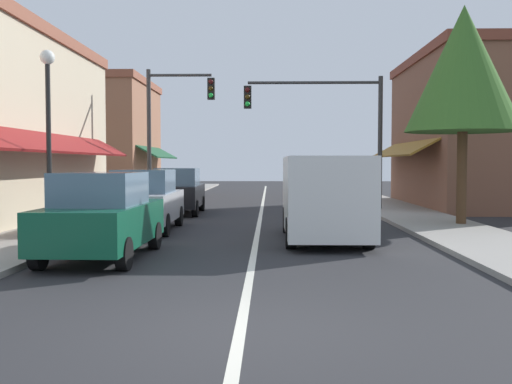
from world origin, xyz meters
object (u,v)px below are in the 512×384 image
traffic_signal_left_corner (170,118)px  parked_car_third_left (178,191)px  parked_car_nearest_left (102,216)px  tree_right_near (463,69)px  van_in_lane (324,195)px  street_lamp_left_near (48,113)px  traffic_signal_mast_arm (331,118)px  parked_car_second_left (145,201)px

traffic_signal_left_corner → parked_car_third_left: bearing=-73.6°
parked_car_nearest_left → parked_car_third_left: size_ratio=0.99×
tree_right_near → van_in_lane: bearing=-145.4°
traffic_signal_left_corner → street_lamp_left_near: size_ratio=1.25×
van_in_lane → traffic_signal_mast_arm: 9.43m
traffic_signal_mast_arm → street_lamp_left_near: size_ratio=1.18×
parked_car_nearest_left → street_lamp_left_near: 4.04m
parked_car_second_left → traffic_signal_left_corner: (-0.63, 8.14, 3.00)m
street_lamp_left_near → traffic_signal_mast_arm: bearing=50.1°
parked_car_nearest_left → van_in_lane: bearing=33.6°
parked_car_nearest_left → street_lamp_left_near: street_lamp_left_near is taller
van_in_lane → tree_right_near: (4.46, 3.07, 3.64)m
traffic_signal_mast_arm → tree_right_near: 6.89m
parked_car_second_left → parked_car_third_left: 5.77m
traffic_signal_left_corner → van_in_lane: bearing=-60.8°
traffic_signal_mast_arm → tree_right_near: (3.37, -5.92, 1.02)m
parked_car_third_left → tree_right_near: 11.16m
street_lamp_left_near → van_in_lane: bearing=4.2°
traffic_signal_left_corner → street_lamp_left_near: bearing=-96.7°
van_in_lane → traffic_signal_mast_arm: traffic_signal_mast_arm is taller
parked_car_third_left → traffic_signal_left_corner: (-0.70, 2.36, 3.00)m
street_lamp_left_near → parked_car_third_left: bearing=76.7°
parked_car_second_left → street_lamp_left_near: street_lamp_left_near is taller
traffic_signal_mast_arm → traffic_signal_left_corner: 6.79m
parked_car_second_left → parked_car_third_left: bearing=88.3°
parked_car_second_left → parked_car_nearest_left: bearing=-88.9°
parked_car_third_left → traffic_signal_left_corner: size_ratio=0.70×
traffic_signal_mast_arm → traffic_signal_left_corner: bearing=171.0°
parked_car_third_left → street_lamp_left_near: 8.73m
parked_car_third_left → street_lamp_left_near: street_lamp_left_near is taller
parked_car_second_left → street_lamp_left_near: size_ratio=0.87×
street_lamp_left_near → tree_right_near: 11.96m
van_in_lane → tree_right_near: bearing=34.7°
parked_car_third_left → tree_right_near: size_ratio=0.62×
parked_car_nearest_left → parked_car_third_left: 10.79m
parked_car_nearest_left → parked_car_second_left: (-0.19, 5.01, 0.00)m
parked_car_third_left → tree_right_near: (9.37, -4.62, 3.91)m
parked_car_nearest_left → van_in_lane: (4.79, 3.10, 0.27)m
parked_car_nearest_left → traffic_signal_left_corner: bearing=94.3°
van_in_lane → street_lamp_left_near: bearing=-175.7°
parked_car_nearest_left → tree_right_near: (9.25, 6.17, 3.91)m
street_lamp_left_near → parked_car_nearest_left: bearing=-51.7°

